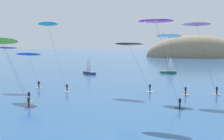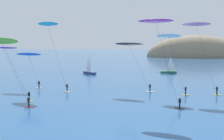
{
  "view_description": "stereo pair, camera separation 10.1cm",
  "coord_description": "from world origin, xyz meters",
  "px_view_note": "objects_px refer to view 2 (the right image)",
  "views": [
    {
      "loc": [
        3.58,
        -19.8,
        10.01
      ],
      "look_at": [
        0.04,
        29.81,
        4.81
      ],
      "focal_mm": 45.0,
      "sensor_mm": 36.0,
      "label": 1
    },
    {
      "loc": [
        3.68,
        -19.79,
        10.01
      ],
      "look_at": [
        0.04,
        29.81,
        4.81
      ],
      "focal_mm": 45.0,
      "sensor_mm": 36.0,
      "label": 2
    }
  ],
  "objects_px": {
    "kitesurfer_black": "(130,47)",
    "kitesurfer_cyan": "(49,28)",
    "sailboat_far": "(90,72)",
    "kitesurfer_purple": "(7,53)",
    "kitesurfer_blue": "(29,57)",
    "kitesurfer_magenta": "(158,28)",
    "kitesurfer_lime": "(3,45)",
    "kitesurfer_pink": "(198,29)",
    "sailboat_near": "(168,71)",
    "kitesurfer_white": "(170,40)"
  },
  "relations": [
    {
      "from": "sailboat_near",
      "to": "kitesurfer_blue",
      "type": "relative_size",
      "value": 0.78
    },
    {
      "from": "kitesurfer_magenta",
      "to": "kitesurfer_black",
      "type": "bearing_deg",
      "value": 106.98
    },
    {
      "from": "kitesurfer_magenta",
      "to": "kitesurfer_lime",
      "type": "bearing_deg",
      "value": -177.47
    },
    {
      "from": "sailboat_near",
      "to": "kitesurfer_lime",
      "type": "relative_size",
      "value": 0.56
    },
    {
      "from": "kitesurfer_purple",
      "to": "sailboat_far",
      "type": "bearing_deg",
      "value": 77.39
    },
    {
      "from": "kitesurfer_cyan",
      "to": "kitesurfer_white",
      "type": "bearing_deg",
      "value": -6.23
    },
    {
      "from": "sailboat_near",
      "to": "kitesurfer_purple",
      "type": "distance_m",
      "value": 52.81
    },
    {
      "from": "kitesurfer_cyan",
      "to": "kitesurfer_purple",
      "type": "xyz_separation_m",
      "value": [
        -4.33,
        -9.82,
        -4.52
      ]
    },
    {
      "from": "sailboat_near",
      "to": "kitesurfer_lime",
      "type": "distance_m",
      "value": 55.79
    },
    {
      "from": "kitesurfer_pink",
      "to": "kitesurfer_purple",
      "type": "xyz_separation_m",
      "value": [
        -33.18,
        -7.77,
        -4.15
      ]
    },
    {
      "from": "sailboat_near",
      "to": "kitesurfer_lime",
      "type": "xyz_separation_m",
      "value": [
        -30.67,
        -45.77,
        8.78
      ]
    },
    {
      "from": "kitesurfer_black",
      "to": "kitesurfer_pink",
      "type": "relative_size",
      "value": 0.72
    },
    {
      "from": "sailboat_near",
      "to": "kitesurfer_cyan",
      "type": "relative_size",
      "value": 0.43
    },
    {
      "from": "sailboat_far",
      "to": "kitesurfer_magenta",
      "type": "height_order",
      "value": "kitesurfer_magenta"
    },
    {
      "from": "kitesurfer_black",
      "to": "kitesurfer_magenta",
      "type": "bearing_deg",
      "value": -73.02
    },
    {
      "from": "sailboat_far",
      "to": "kitesurfer_cyan",
      "type": "relative_size",
      "value": 0.41
    },
    {
      "from": "kitesurfer_cyan",
      "to": "kitesurfer_purple",
      "type": "distance_m",
      "value": 11.65
    },
    {
      "from": "sailboat_near",
      "to": "sailboat_far",
      "type": "bearing_deg",
      "value": -170.48
    },
    {
      "from": "kitesurfer_blue",
      "to": "kitesurfer_white",
      "type": "relative_size",
      "value": 0.67
    },
    {
      "from": "sailboat_far",
      "to": "kitesurfer_purple",
      "type": "bearing_deg",
      "value": -102.61
    },
    {
      "from": "kitesurfer_cyan",
      "to": "kitesurfer_white",
      "type": "height_order",
      "value": "kitesurfer_cyan"
    },
    {
      "from": "kitesurfer_pink",
      "to": "kitesurfer_blue",
      "type": "relative_size",
      "value": 1.78
    },
    {
      "from": "sailboat_far",
      "to": "kitesurfer_magenta",
      "type": "distance_m",
      "value": 45.37
    },
    {
      "from": "sailboat_far",
      "to": "kitesurfer_magenta",
      "type": "relative_size",
      "value": 0.43
    },
    {
      "from": "kitesurfer_black",
      "to": "kitesurfer_pink",
      "type": "distance_m",
      "value": 13.22
    },
    {
      "from": "sailboat_near",
      "to": "kitesurfer_magenta",
      "type": "xyz_separation_m",
      "value": [
        -7.18,
        -44.73,
        11.26
      ]
    },
    {
      "from": "kitesurfer_white",
      "to": "kitesurfer_lime",
      "type": "distance_m",
      "value": 29.16
    },
    {
      "from": "kitesurfer_blue",
      "to": "kitesurfer_purple",
      "type": "relative_size",
      "value": 0.84
    },
    {
      "from": "kitesurfer_blue",
      "to": "kitesurfer_cyan",
      "type": "xyz_separation_m",
      "value": [
        4.93,
        -1.85,
        5.84
      ]
    },
    {
      "from": "kitesurfer_pink",
      "to": "kitesurfer_lime",
      "type": "distance_m",
      "value": 34.23
    },
    {
      "from": "kitesurfer_blue",
      "to": "kitesurfer_pink",
      "type": "bearing_deg",
      "value": -6.58
    },
    {
      "from": "kitesurfer_black",
      "to": "kitesurfer_lime",
      "type": "xyz_separation_m",
      "value": [
        -19.35,
        -14.59,
        0.67
      ]
    },
    {
      "from": "sailboat_near",
      "to": "kitesurfer_magenta",
      "type": "distance_m",
      "value": 46.68
    },
    {
      "from": "sailboat_far",
      "to": "kitesurfer_pink",
      "type": "xyz_separation_m",
      "value": [
        24.8,
        -29.66,
        11.52
      ]
    },
    {
      "from": "kitesurfer_pink",
      "to": "kitesurfer_magenta",
      "type": "distance_m",
      "value": 13.93
    },
    {
      "from": "kitesurfer_purple",
      "to": "kitesurfer_lime",
      "type": "xyz_separation_m",
      "value": [
        1.29,
        -4.37,
        1.41
      ]
    },
    {
      "from": "kitesurfer_blue",
      "to": "kitesurfer_cyan",
      "type": "relative_size",
      "value": 0.55
    },
    {
      "from": "kitesurfer_blue",
      "to": "kitesurfer_white",
      "type": "distance_m",
      "value": 29.18
    },
    {
      "from": "sailboat_near",
      "to": "kitesurfer_magenta",
      "type": "height_order",
      "value": "kitesurfer_magenta"
    },
    {
      "from": "kitesurfer_white",
      "to": "kitesurfer_purple",
      "type": "bearing_deg",
      "value": -165.53
    },
    {
      "from": "kitesurfer_pink",
      "to": "kitesurfer_black",
      "type": "bearing_deg",
      "value": 168.98
    },
    {
      "from": "kitesurfer_magenta",
      "to": "kitesurfer_blue",
      "type": "relative_size",
      "value": 1.75
    },
    {
      "from": "kitesurfer_pink",
      "to": "kitesurfer_blue",
      "type": "bearing_deg",
      "value": 173.42
    },
    {
      "from": "kitesurfer_lime",
      "to": "kitesurfer_black",
      "type": "bearing_deg",
      "value": 37.02
    },
    {
      "from": "kitesurfer_black",
      "to": "kitesurfer_cyan",
      "type": "relative_size",
      "value": 0.7
    },
    {
      "from": "kitesurfer_magenta",
      "to": "kitesurfer_pink",
      "type": "bearing_deg",
      "value": 52.91
    },
    {
      "from": "kitesurfer_black",
      "to": "kitesurfer_blue",
      "type": "height_order",
      "value": "kitesurfer_black"
    },
    {
      "from": "kitesurfer_magenta",
      "to": "kitesurfer_blue",
      "type": "height_order",
      "value": "kitesurfer_magenta"
    },
    {
      "from": "kitesurfer_lime",
      "to": "sailboat_far",
      "type": "bearing_deg",
      "value": 80.39
    },
    {
      "from": "sailboat_near",
      "to": "kitesurfer_blue",
      "type": "height_order",
      "value": "kitesurfer_blue"
    }
  ]
}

